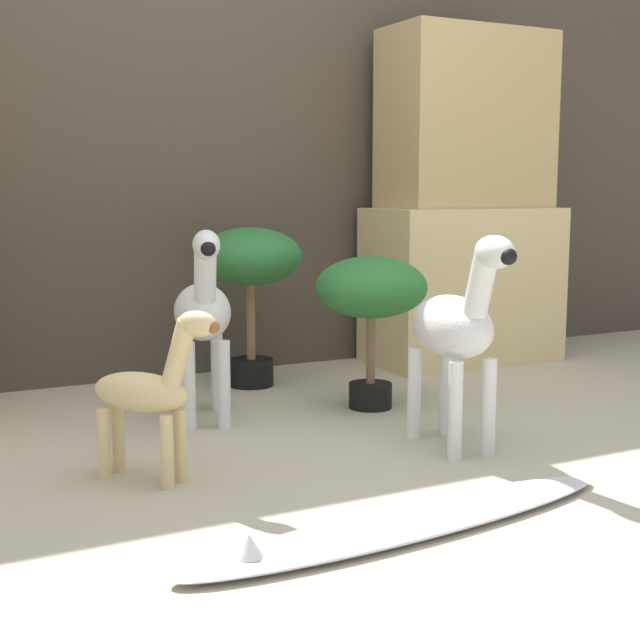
# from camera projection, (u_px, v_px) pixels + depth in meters

# --- Properties ---
(ground_plane) EXTENTS (14.00, 14.00, 0.00)m
(ground_plane) POSITION_uv_depth(u_px,v_px,m) (365.00, 489.00, 2.37)
(ground_plane) COLOR #B2A88E
(wall_back) EXTENTS (6.40, 0.08, 2.20)m
(wall_back) POSITION_uv_depth(u_px,v_px,m) (165.00, 113.00, 3.67)
(wall_back) COLOR #473D33
(wall_back) RESTS_ON ground_plane
(rock_pillar_right) EXTENTS (0.87, 0.44, 1.49)m
(rock_pillar_right) POSITION_uv_depth(u_px,v_px,m) (464.00, 212.00, 4.05)
(rock_pillar_right) COLOR #DBC184
(rock_pillar_right) RESTS_ON ground_plane
(zebra_right) EXTENTS (0.22, 0.49, 0.67)m
(zebra_right) POSITION_uv_depth(u_px,v_px,m) (457.00, 328.00, 2.68)
(zebra_right) COLOR silver
(zebra_right) RESTS_ON ground_plane
(zebra_left) EXTENTS (0.28, 0.50, 0.67)m
(zebra_left) POSITION_uv_depth(u_px,v_px,m) (203.00, 313.00, 3.01)
(zebra_left) COLOR silver
(zebra_left) RESTS_ON ground_plane
(giraffe_figurine) EXTENTS (0.31, 0.36, 0.48)m
(giraffe_figurine) POSITION_uv_depth(u_px,v_px,m) (150.00, 392.00, 2.40)
(giraffe_figurine) COLOR #E0C184
(giraffe_figurine) RESTS_ON ground_plane
(potted_palm_front) EXTENTS (0.40, 0.40, 0.55)m
(potted_palm_front) POSITION_uv_depth(u_px,v_px,m) (371.00, 294.00, 3.19)
(potted_palm_front) COLOR black
(potted_palm_front) RESTS_ON ground_plane
(potted_palm_back) EXTENTS (0.42, 0.42, 0.64)m
(potted_palm_back) POSITION_uv_depth(u_px,v_px,m) (250.00, 266.00, 3.54)
(potted_palm_back) COLOR black
(potted_palm_back) RESTS_ON ground_plane
(surfboard) EXTENTS (1.23, 0.31, 0.08)m
(surfboard) POSITION_uv_depth(u_px,v_px,m) (407.00, 522.00, 2.09)
(surfboard) COLOR silver
(surfboard) RESTS_ON ground_plane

